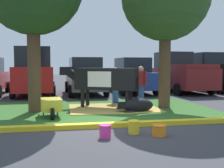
% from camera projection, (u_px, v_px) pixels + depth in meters
% --- Properties ---
extents(ground_plane, '(80.00, 80.00, 0.00)m').
position_uv_depth(ground_plane, '(116.00, 124.00, 7.41)').
color(ground_plane, '#38383D').
extents(grass_island, '(7.95, 5.15, 0.02)m').
position_uv_depth(grass_island, '(103.00, 110.00, 9.78)').
color(grass_island, '#2D5B23').
rests_on(grass_island, ground).
extents(curb_yellow, '(9.15, 0.24, 0.12)m').
position_uv_depth(curb_yellow, '(118.00, 125.00, 7.11)').
color(curb_yellow, yellow).
rests_on(curb_yellow, ground).
extents(hay_bedding, '(3.23, 2.43, 0.04)m').
position_uv_depth(hay_bedding, '(114.00, 108.00, 10.01)').
color(hay_bedding, tan).
rests_on(hay_bedding, ground).
extents(cow_holstein, '(2.90, 1.87, 1.54)m').
position_uv_depth(cow_holstein, '(104.00, 79.00, 10.13)').
color(cow_holstein, black).
rests_on(cow_holstein, ground).
extents(calf_lying, '(1.32, 0.56, 0.48)m').
position_uv_depth(calf_lying, '(137.00, 105.00, 9.26)').
color(calf_lying, black).
rests_on(calf_lying, ground).
extents(person_handler, '(0.52, 0.34, 1.51)m').
position_uv_depth(person_handler, '(115.00, 84.00, 11.39)').
color(person_handler, '#23478C').
rests_on(person_handler, ground).
extents(person_visitor_near, '(0.36, 0.44, 1.57)m').
position_uv_depth(person_visitor_near, '(141.00, 85.00, 10.73)').
color(person_visitor_near, '#23478C').
rests_on(person_visitor_near, ground).
extents(wheelbarrow, '(0.69, 1.62, 0.63)m').
position_uv_depth(wheelbarrow, '(51.00, 105.00, 8.37)').
color(wheelbarrow, gold).
rests_on(wheelbarrow, ground).
extents(bucket_pink, '(0.28, 0.28, 0.29)m').
position_uv_depth(bucket_pink, '(105.00, 131.00, 6.03)').
color(bucket_pink, '#EA3893').
rests_on(bucket_pink, ground).
extents(bucket_yellow, '(0.28, 0.28, 0.32)m').
position_uv_depth(bucket_yellow, '(134.00, 127.00, 6.39)').
color(bucket_yellow, yellow).
rests_on(bucket_yellow, ground).
extents(bucket_orange, '(0.34, 0.34, 0.25)m').
position_uv_depth(bucket_orange, '(159.00, 130.00, 6.20)').
color(bucket_orange, orange).
rests_on(bucket_orange, ground).
extents(suv_dark_grey, '(2.26, 4.67, 2.52)m').
position_uv_depth(suv_dark_grey, '(35.00, 71.00, 14.54)').
color(suv_dark_grey, red).
rests_on(suv_dark_grey, ground).
extents(hatchback_white, '(2.15, 4.47, 2.02)m').
position_uv_depth(hatchback_white, '(85.00, 76.00, 15.00)').
color(hatchback_white, '#4C5156').
rests_on(hatchback_white, ground).
extents(sedan_blue, '(2.15, 4.47, 2.02)m').
position_uv_depth(sedan_blue, '(132.00, 76.00, 15.62)').
color(sedan_blue, navy).
rests_on(sedan_blue, ground).
extents(pickup_truck_maroon, '(2.38, 5.47, 2.42)m').
position_uv_depth(pickup_truck_maroon, '(179.00, 73.00, 16.32)').
color(pickup_truck_maroon, maroon).
rests_on(pickup_truck_maroon, ground).
extents(pickup_truck_black, '(2.38, 5.47, 2.42)m').
position_uv_depth(pickup_truck_black, '(217.00, 73.00, 17.11)').
color(pickup_truck_black, black).
rests_on(pickup_truck_black, ground).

